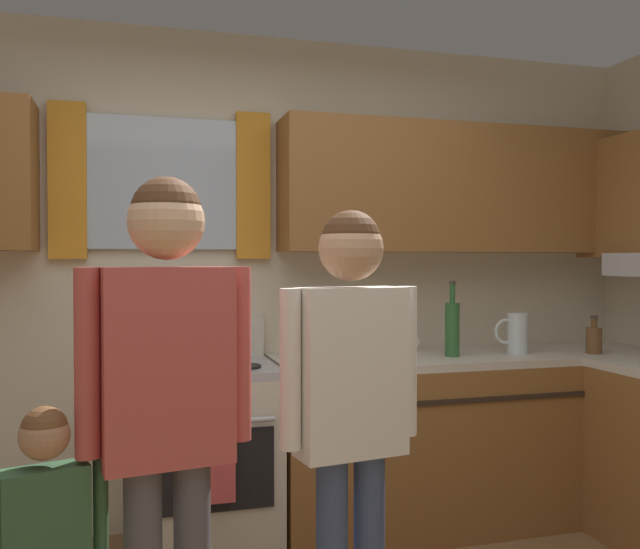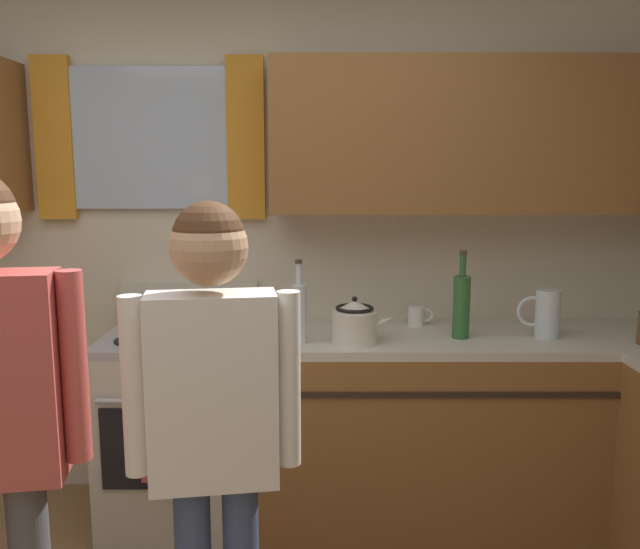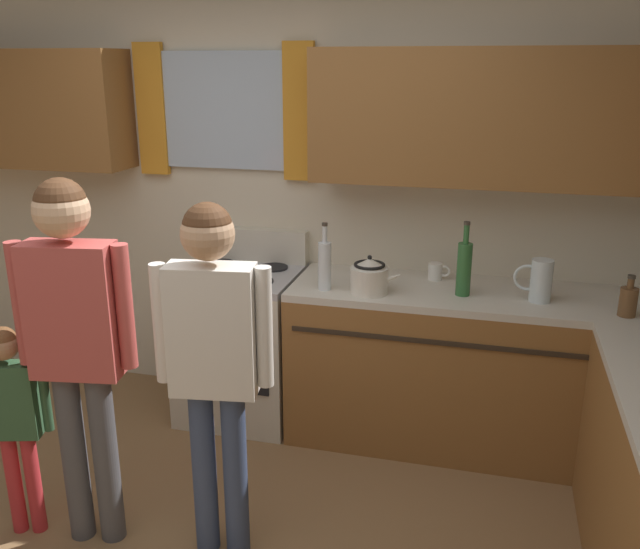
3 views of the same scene
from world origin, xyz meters
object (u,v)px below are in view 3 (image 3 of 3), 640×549
stove_oven (241,341)px  stovetop_kettle (370,276)px  bottle_squat_brown (628,301)px  water_pitcher (540,280)px  small_child (13,407)px  adult_in_plaid (213,344)px  mug_ceramic_white (436,271)px  bottle_wine_green (464,267)px  bottle_tall_clear (325,264)px  adult_holding_child (75,324)px

stove_oven → stovetop_kettle: (0.80, -0.16, 0.53)m
bottle_squat_brown → stovetop_kettle: stovetop_kettle is taller
water_pitcher → small_child: bearing=-151.1°
bottle_squat_brown → stove_oven: bearing=174.9°
adult_in_plaid → small_child: adult_in_plaid is taller
bottle_squat_brown → mug_ceramic_white: bearing=160.0°
bottle_wine_green → bottle_squat_brown: (0.78, -0.11, -0.07)m
water_pitcher → small_child: (-2.22, -1.23, -0.38)m
adult_in_plaid → water_pitcher: bearing=40.4°
bottle_wine_green → mug_ceramic_white: bearing=124.8°
small_child → bottle_squat_brown: bearing=23.0°
water_pitcher → bottle_squat_brown: bearing=-15.4°
mug_ceramic_white → adult_in_plaid: bearing=-119.7°
bottle_squat_brown → bottle_tall_clear: size_ratio=0.56×
bottle_squat_brown → water_pitcher: bearing=164.6°
bottle_tall_clear → stovetop_kettle: 0.25m
adult_holding_child → small_child: bearing=-172.1°
bottle_wine_green → adult_holding_child: (-1.51, -1.18, -0.02)m
bottle_wine_green → small_child: 2.25m
mug_ceramic_white → stovetop_kettle: bearing=-134.8°
water_pitcher → small_child: size_ratio=0.22×
stovetop_kettle → small_child: bearing=-140.2°
stovetop_kettle → adult_holding_child: size_ratio=0.17×
bottle_wine_green → adult_holding_child: size_ratio=0.24×
bottle_wine_green → stovetop_kettle: size_ratio=1.44×
water_pitcher → small_child: 2.56m
mug_ceramic_white → water_pitcher: 0.59m
stove_oven → adult_in_plaid: (0.35, -1.19, 0.52)m
bottle_squat_brown → adult_in_plaid: 1.98m
bottle_wine_green → small_child: bottle_wine_green is taller
stove_oven → adult_in_plaid: adult_in_plaid is taller
adult_holding_child → adult_in_plaid: size_ratio=1.05×
water_pitcher → bottle_wine_green: bearing=180.0°
bottle_tall_clear → water_pitcher: (1.10, 0.10, -0.03)m
stovetop_kettle → adult_holding_child: (-1.03, -1.09, 0.04)m
bottle_wine_green → stovetop_kettle: bottle_wine_green is taller
bottle_wine_green → mug_ceramic_white: (-0.16, 0.23, -0.10)m
mug_ceramic_white → bottle_tall_clear: bearing=-149.8°
stove_oven → adult_holding_child: bearing=-100.5°
adult_holding_child → small_child: 0.52m
mug_ceramic_white → stovetop_kettle: stovetop_kettle is taller
bottle_squat_brown → adult_holding_child: 2.53m
stovetop_kettle → bottle_squat_brown: bearing=-1.0°
bottle_tall_clear → adult_holding_child: bearing=-126.0°
adult_in_plaid → small_child: 0.99m
water_pitcher → stove_oven: bearing=177.5°
bottle_wine_green → mug_ceramic_white: size_ratio=3.14×
bottle_squat_brown → stovetop_kettle: bearing=179.0°
stovetop_kettle → water_pitcher: bearing=6.0°
stovetop_kettle → bottle_tall_clear: bearing=-178.9°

